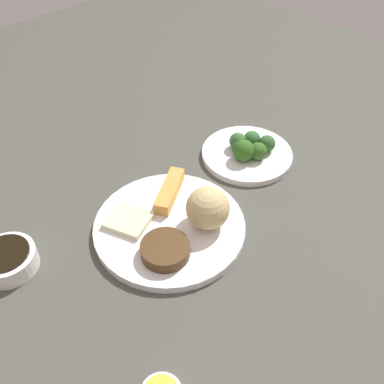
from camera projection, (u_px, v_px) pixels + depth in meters
The scene contains 14 objects.
tabletop at pixel (153, 245), 0.81m from camera, with size 2.20×2.20×0.02m, color #45463E.
main_plate at pixel (168, 226), 0.82m from camera, with size 0.29×0.29×0.02m, color white.
rice_scoop at pixel (208, 208), 0.79m from camera, with size 0.08×0.08×0.08m, color tan.
spring_roll at pixel (170, 191), 0.86m from camera, with size 0.12×0.03×0.03m, color gold.
crab_rangoon_wonton at pixel (128, 220), 0.81m from camera, with size 0.07×0.08×0.01m, color beige.
stir_fry_heap at pixel (165, 250), 0.76m from camera, with size 0.09×0.09×0.02m, color #4A3117.
broccoli_plate at pixel (247, 154), 0.98m from camera, with size 0.20×0.20×0.01m, color white.
broccoli_floret_0 at pixel (267, 144), 0.97m from camera, with size 0.04×0.04×0.04m, color #305A2E.
broccoli_floret_1 at pixel (244, 150), 0.94m from camera, with size 0.05×0.05×0.05m, color #2F5E1D.
broccoli_floret_2 at pixel (238, 141), 0.97m from camera, with size 0.04×0.04×0.04m, color #376434.
broccoli_floret_4 at pixel (252, 139), 0.98m from camera, with size 0.04×0.04×0.04m, color #2F6730.
broccoli_floret_5 at pixel (258, 151), 0.95m from camera, with size 0.04×0.04×0.04m, color #335F22.
soy_sauce_bowl at pixel (8, 260), 0.75m from camera, with size 0.10×0.10×0.04m, color white.
soy_sauce_bowl_liquid at pixel (5, 253), 0.74m from camera, with size 0.08×0.08×0.00m, color black.
Camera 1 is at (0.31, 0.42, 0.64)m, focal length 40.56 mm.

